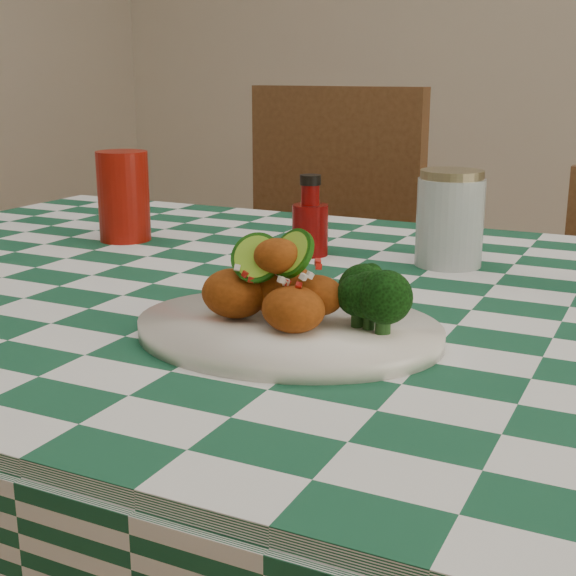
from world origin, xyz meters
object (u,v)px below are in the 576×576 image
at_px(ketchup_bottle, 310,215).
at_px(mason_jar, 450,218).
at_px(plate, 288,330).
at_px(wooden_chair_left, 291,310).
at_px(dining_table, 311,557).
at_px(fried_chicken_pile, 281,281).
at_px(red_tumbler, 124,196).

bearing_deg(ketchup_bottle, mason_jar, 7.66).
height_order(plate, wooden_chair_left, wooden_chair_left).
relative_size(dining_table, fried_chicken_pile, 12.07).
distance_m(dining_table, wooden_chair_left, 0.83).
relative_size(fried_chicken_pile, red_tumbler, 0.93).
height_order(fried_chicken_pile, red_tumbler, red_tumbler).
height_order(fried_chicken_pile, ketchup_bottle, ketchup_bottle).
bearing_deg(wooden_chair_left, dining_table, -56.31).
bearing_deg(fried_chicken_pile, red_tumbler, 143.58).
distance_m(plate, red_tumbler, 0.58).
distance_m(dining_table, ketchup_bottle, 0.50).
relative_size(fried_chicken_pile, ketchup_bottle, 1.12).
bearing_deg(fried_chicken_pile, ketchup_bottle, 110.20).
bearing_deg(wooden_chair_left, mason_jar, -39.88).
distance_m(dining_table, plate, 0.45).
relative_size(mason_jar, wooden_chair_left, 0.13).
xyz_separation_m(red_tumbler, wooden_chair_left, (0.03, 0.58, -0.35)).
relative_size(plate, mason_jar, 2.38).
height_order(fried_chicken_pile, wooden_chair_left, wooden_chair_left).
xyz_separation_m(red_tumbler, ketchup_bottle, (0.32, 0.03, -0.01)).
bearing_deg(wooden_chair_left, red_tumbler, -86.99).
bearing_deg(dining_table, ketchup_bottle, 115.94).
relative_size(fried_chicken_pile, wooden_chair_left, 0.13).
height_order(dining_table, mason_jar, mason_jar).
distance_m(ketchup_bottle, wooden_chair_left, 0.70).
bearing_deg(fried_chicken_pile, plate, 0.00).
relative_size(ketchup_bottle, wooden_chair_left, 0.12).
bearing_deg(red_tumbler, dining_table, -20.08).
distance_m(red_tumbler, mason_jar, 0.54).
distance_m(red_tumbler, ketchup_bottle, 0.33).
relative_size(dining_table, wooden_chair_left, 1.62).
xyz_separation_m(plate, red_tumbler, (-0.47, 0.34, 0.06)).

